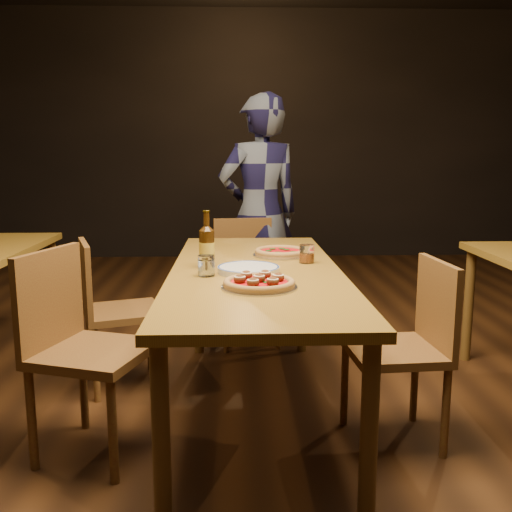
{
  "coord_description": "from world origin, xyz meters",
  "views": [
    {
      "loc": [
        -0.09,
        -2.66,
        1.29
      ],
      "look_at": [
        0.0,
        -0.05,
        0.82
      ],
      "focal_mm": 40.0,
      "sensor_mm": 36.0,
      "label": 1
    }
  ],
  "objects_px": {
    "pizza_meatball": "(259,283)",
    "water_glass": "(206,266)",
    "chair_main_nw": "(94,351)",
    "chair_main_e": "(394,349)",
    "pizza_margherita": "(280,252)",
    "chair_main_sw": "(123,311)",
    "diner": "(260,214)",
    "table_main": "(256,283)",
    "beer_bottle": "(207,248)",
    "chair_end": "(248,280)",
    "plate_stack": "(248,269)",
    "amber_glass": "(307,254)"
  },
  "relations": [
    {
      "from": "chair_main_sw",
      "to": "plate_stack",
      "type": "relative_size",
      "value": 3.03
    },
    {
      "from": "table_main",
      "to": "pizza_meatball",
      "type": "relative_size",
      "value": 6.38
    },
    {
      "from": "chair_main_sw",
      "to": "water_glass",
      "type": "height_order",
      "value": "chair_main_sw"
    },
    {
      "from": "beer_bottle",
      "to": "chair_main_e",
      "type": "bearing_deg",
      "value": -19.97
    },
    {
      "from": "chair_main_sw",
      "to": "pizza_meatball",
      "type": "height_order",
      "value": "chair_main_sw"
    },
    {
      "from": "chair_main_nw",
      "to": "water_glass",
      "type": "xyz_separation_m",
      "value": [
        0.47,
        0.18,
        0.33
      ]
    },
    {
      "from": "beer_bottle",
      "to": "pizza_margherita",
      "type": "bearing_deg",
      "value": 39.09
    },
    {
      "from": "table_main",
      "to": "pizza_meatball",
      "type": "bearing_deg",
      "value": -89.91
    },
    {
      "from": "water_glass",
      "to": "amber_glass",
      "type": "xyz_separation_m",
      "value": [
        0.49,
        0.29,
        -0.0
      ]
    },
    {
      "from": "water_glass",
      "to": "diner",
      "type": "relative_size",
      "value": 0.05
    },
    {
      "from": "pizza_meatball",
      "to": "water_glass",
      "type": "relative_size",
      "value": 3.36
    },
    {
      "from": "chair_end",
      "to": "diner",
      "type": "relative_size",
      "value": 0.52
    },
    {
      "from": "pizza_margherita",
      "to": "chair_main_e",
      "type": "bearing_deg",
      "value": -52.94
    },
    {
      "from": "plate_stack",
      "to": "beer_bottle",
      "type": "bearing_deg",
      "value": 147.2
    },
    {
      "from": "chair_main_sw",
      "to": "pizza_meatball",
      "type": "distance_m",
      "value": 1.13
    },
    {
      "from": "chair_main_nw",
      "to": "pizza_meatball",
      "type": "bearing_deg",
      "value": -76.33
    },
    {
      "from": "table_main",
      "to": "chair_main_sw",
      "type": "distance_m",
      "value": 0.87
    },
    {
      "from": "beer_bottle",
      "to": "diner",
      "type": "bearing_deg",
      "value": 77.66
    },
    {
      "from": "chair_main_e",
      "to": "pizza_meatball",
      "type": "height_order",
      "value": "chair_main_e"
    },
    {
      "from": "table_main",
      "to": "plate_stack",
      "type": "height_order",
      "value": "plate_stack"
    },
    {
      "from": "chair_main_sw",
      "to": "water_glass",
      "type": "distance_m",
      "value": 0.84
    },
    {
      "from": "table_main",
      "to": "chair_main_e",
      "type": "relative_size",
      "value": 2.3
    },
    {
      "from": "chair_end",
      "to": "water_glass",
      "type": "distance_m",
      "value": 1.36
    },
    {
      "from": "chair_main_e",
      "to": "water_glass",
      "type": "bearing_deg",
      "value": -101.51
    },
    {
      "from": "chair_main_nw",
      "to": "chair_end",
      "type": "bearing_deg",
      "value": -6.58
    },
    {
      "from": "amber_glass",
      "to": "diner",
      "type": "bearing_deg",
      "value": 97.61
    },
    {
      "from": "table_main",
      "to": "plate_stack",
      "type": "bearing_deg",
      "value": -112.65
    },
    {
      "from": "diner",
      "to": "water_glass",
      "type": "bearing_deg",
      "value": 60.46
    },
    {
      "from": "plate_stack",
      "to": "diner",
      "type": "relative_size",
      "value": 0.17
    },
    {
      "from": "chair_main_nw",
      "to": "chair_main_sw",
      "type": "distance_m",
      "value": 0.75
    },
    {
      "from": "table_main",
      "to": "amber_glass",
      "type": "bearing_deg",
      "value": 27.22
    },
    {
      "from": "pizza_meatball",
      "to": "plate_stack",
      "type": "xyz_separation_m",
      "value": [
        -0.04,
        0.31,
        -0.01
      ]
    },
    {
      "from": "pizza_margherita",
      "to": "plate_stack",
      "type": "height_order",
      "value": "pizza_margherita"
    },
    {
      "from": "chair_main_sw",
      "to": "pizza_margherita",
      "type": "relative_size",
      "value": 2.93
    },
    {
      "from": "chair_main_nw",
      "to": "pizza_meatball",
      "type": "height_order",
      "value": "chair_main_nw"
    },
    {
      "from": "chair_main_e",
      "to": "pizza_margherita",
      "type": "distance_m",
      "value": 0.84
    },
    {
      "from": "diner",
      "to": "beer_bottle",
      "type": "bearing_deg",
      "value": 58.8
    },
    {
      "from": "table_main",
      "to": "amber_glass",
      "type": "xyz_separation_m",
      "value": [
        0.26,
        0.13,
        0.12
      ]
    },
    {
      "from": "chair_main_e",
      "to": "diner",
      "type": "distance_m",
      "value": 1.87
    },
    {
      "from": "chair_main_e",
      "to": "pizza_meatball",
      "type": "distance_m",
      "value": 0.71
    },
    {
      "from": "plate_stack",
      "to": "pizza_margherita",
      "type": "bearing_deg",
      "value": 67.28
    },
    {
      "from": "chair_main_sw",
      "to": "water_glass",
      "type": "relative_size",
      "value": 9.3
    },
    {
      "from": "chair_main_nw",
      "to": "chair_end",
      "type": "distance_m",
      "value": 1.62
    },
    {
      "from": "chair_main_nw",
      "to": "water_glass",
      "type": "relative_size",
      "value": 10.0
    },
    {
      "from": "pizza_meatball",
      "to": "beer_bottle",
      "type": "xyz_separation_m",
      "value": [
        -0.23,
        0.43,
        0.07
      ]
    },
    {
      "from": "beer_bottle",
      "to": "water_glass",
      "type": "distance_m",
      "value": 0.2
    },
    {
      "from": "chair_main_sw",
      "to": "chair_end",
      "type": "height_order",
      "value": "chair_end"
    },
    {
      "from": "table_main",
      "to": "diner",
      "type": "bearing_deg",
      "value": 86.84
    },
    {
      "from": "chair_end",
      "to": "diner",
      "type": "bearing_deg",
      "value": 65.3
    },
    {
      "from": "amber_glass",
      "to": "chair_main_e",
      "type": "bearing_deg",
      "value": -49.0
    }
  ]
}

